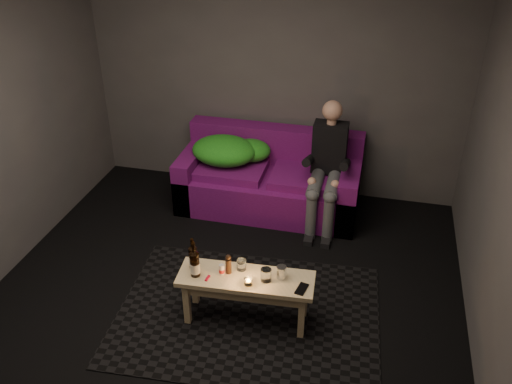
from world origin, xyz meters
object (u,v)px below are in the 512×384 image
(beer_bottle_b, at_px, (195,264))
(steel_cup, at_px, (281,272))
(beer_bottle_a, at_px, (193,257))
(sofa, at_px, (270,181))
(person, at_px, (327,164))
(coffee_table, at_px, (246,285))

(beer_bottle_b, bearing_deg, steel_cup, 10.98)
(beer_bottle_a, bearing_deg, sofa, 82.26)
(person, distance_m, steel_cup, 1.58)
(coffee_table, distance_m, steel_cup, 0.30)
(beer_bottle_b, distance_m, steel_cup, 0.67)
(person, xyz_separation_m, beer_bottle_b, (-0.80, -1.69, -0.10))
(coffee_table, bearing_deg, sofa, 96.26)
(coffee_table, bearing_deg, steel_cup, 12.09)
(sofa, relative_size, person, 1.50)
(person, xyz_separation_m, steel_cup, (-0.14, -1.56, -0.16))
(sofa, bearing_deg, beer_bottle_b, -95.96)
(coffee_table, relative_size, steel_cup, 10.26)
(person, distance_m, beer_bottle_a, 1.81)
(beer_bottle_b, bearing_deg, beer_bottle_a, 117.55)
(steel_cup, bearing_deg, beer_bottle_b, -169.02)
(steel_cup, bearing_deg, coffee_table, -167.91)
(sofa, relative_size, steel_cup, 17.79)
(sofa, height_order, beer_bottle_b, sofa)
(beer_bottle_b, bearing_deg, person, 64.67)
(person, relative_size, steel_cup, 11.87)
(person, bearing_deg, steel_cup, -95.27)
(sofa, xyz_separation_m, person, (0.61, -0.15, 0.36))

